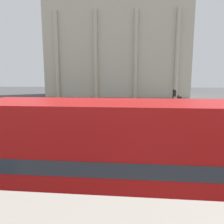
# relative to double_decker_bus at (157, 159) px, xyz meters

# --- Properties ---
(double_decker_bus) EXTENTS (11.47, 2.70, 4.13)m
(double_decker_bus) POSITION_rel_double_decker_bus_xyz_m (0.00, 0.00, 0.00)
(double_decker_bus) COLOR black
(double_decker_bus) RESTS_ON ground_plane
(plaza_building_left) EXTENTS (35.17, 12.87, 23.77)m
(plaza_building_left) POSITION_rel_double_decker_bus_xyz_m (-4.83, 50.64, 9.59)
(plaza_building_left) COLOR beige
(plaza_building_left) RESTS_ON ground_plane
(traffic_light_near) EXTENTS (0.42, 0.24, 3.63)m
(traffic_light_near) POSITION_rel_double_decker_bus_xyz_m (-4.90, 6.56, 0.08)
(traffic_light_near) COLOR black
(traffic_light_near) RESTS_ON ground_plane
(traffic_light_mid) EXTENTS (0.42, 0.24, 3.29)m
(traffic_light_mid) POSITION_rel_double_decker_bus_xyz_m (3.21, 12.65, -0.13)
(traffic_light_mid) COLOR black
(traffic_light_mid) RESTS_ON ground_plane
(traffic_light_far) EXTENTS (0.42, 0.24, 3.54)m
(traffic_light_far) POSITION_rel_double_decker_bus_xyz_m (3.74, 17.91, 0.03)
(traffic_light_far) COLOR black
(traffic_light_far) RESTS_ON ground_plane
(car_navy) EXTENTS (4.20, 1.93, 1.35)m
(car_navy) POSITION_rel_double_decker_bus_xyz_m (6.30, 25.70, -1.60)
(car_navy) COLOR black
(car_navy) RESTS_ON ground_plane
(car_white) EXTENTS (4.20, 1.93, 1.35)m
(car_white) POSITION_rel_double_decker_bus_xyz_m (5.26, 15.78, -1.60)
(car_white) COLOR black
(car_white) RESTS_ON ground_plane
(pedestrian_black) EXTENTS (0.32, 0.32, 1.67)m
(pedestrian_black) POSITION_rel_double_decker_bus_xyz_m (8.12, 21.34, -1.33)
(pedestrian_black) COLOR #282B33
(pedestrian_black) RESTS_ON ground_plane
(pedestrian_grey) EXTENTS (0.32, 0.32, 1.79)m
(pedestrian_grey) POSITION_rel_double_decker_bus_xyz_m (-6.32, 8.35, -1.26)
(pedestrian_grey) COLOR #282B33
(pedestrian_grey) RESTS_ON ground_plane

